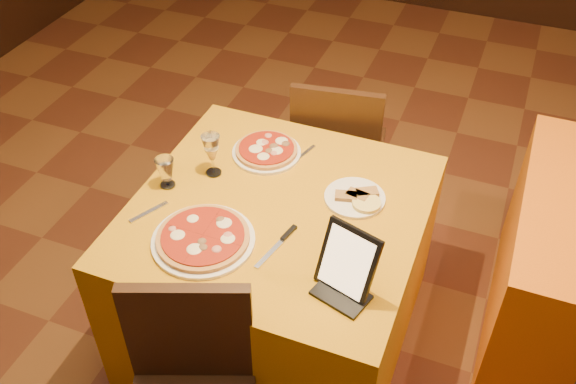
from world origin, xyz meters
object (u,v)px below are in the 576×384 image
(pizza_near, at_px, (203,239))
(water_glass, at_px, (166,173))
(tablet, at_px, (348,261))
(chair_main_far, at_px, (340,148))
(wine_glass, at_px, (212,155))
(pizza_far, at_px, (266,151))
(main_table, at_px, (279,273))

(pizza_near, relative_size, water_glass, 2.89)
(tablet, bearing_deg, chair_main_far, 125.05)
(chair_main_far, xyz_separation_m, water_glass, (-0.46, -0.86, 0.36))
(wine_glass, bearing_deg, pizza_far, 52.47)
(chair_main_far, distance_m, wine_glass, 0.88)
(tablet, bearing_deg, water_glass, -179.37)
(main_table, distance_m, pizza_far, 0.52)
(water_glass, bearing_deg, pizza_near, -39.79)
(chair_main_far, xyz_separation_m, pizza_far, (-0.17, -0.53, 0.31))
(main_table, height_order, water_glass, water_glass)
(chair_main_far, relative_size, wine_glass, 4.79)
(pizza_far, bearing_deg, tablet, -47.12)
(pizza_far, relative_size, water_glass, 2.24)
(pizza_near, height_order, wine_glass, wine_glass)
(pizza_near, xyz_separation_m, wine_glass, (-0.14, 0.37, 0.08))
(pizza_far, bearing_deg, water_glass, -130.83)
(main_table, relative_size, chair_main_far, 1.21)
(chair_main_far, xyz_separation_m, pizza_near, (-0.18, -1.09, 0.31))
(main_table, xyz_separation_m, tablet, (0.36, -0.28, 0.49))
(pizza_near, xyz_separation_m, tablet, (0.54, -0.01, 0.10))
(pizza_near, bearing_deg, main_table, 56.12)
(wine_glass, height_order, tablet, tablet)
(chair_main_far, distance_m, tablet, 1.23)
(chair_main_far, distance_m, pizza_far, 0.64)
(main_table, relative_size, wine_glass, 5.79)
(chair_main_far, relative_size, water_glass, 7.00)
(pizza_near, bearing_deg, water_glass, 140.21)
(pizza_far, relative_size, tablet, 1.19)
(chair_main_far, bearing_deg, wine_glass, 57.76)
(pizza_near, relative_size, pizza_far, 1.29)
(main_table, bearing_deg, wine_glass, 163.35)
(wine_glass, relative_size, tablet, 0.78)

